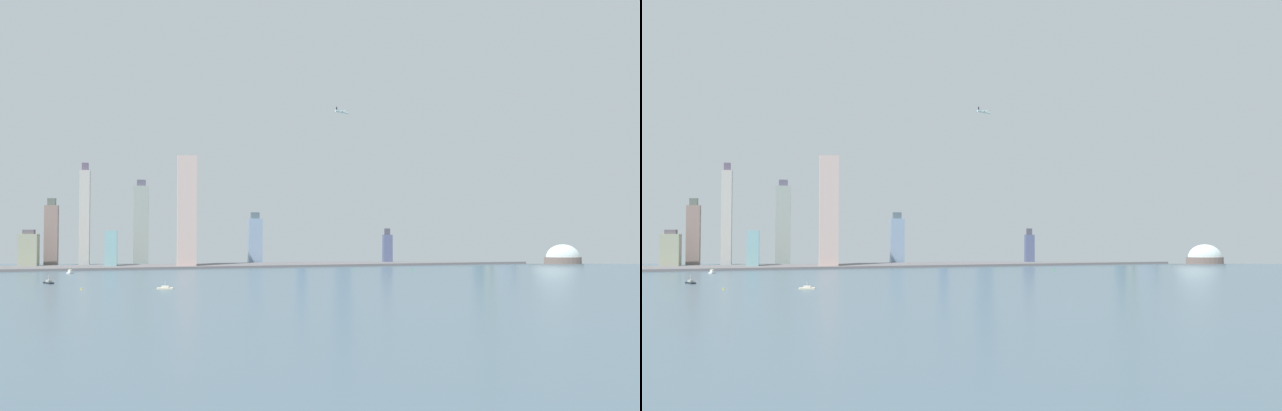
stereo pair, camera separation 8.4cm
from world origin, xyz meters
TOP-DOWN VIEW (x-y plane):
  - ground_plane at (0.00, 0.00)m, footprint 6000.00×6000.00m
  - waterfront_pier at (0.00, 470.09)m, footprint 972.97×79.70m
  - observation_tower at (314.07, 477.55)m, footprint 39.71×39.71m
  - stadium_dome at (413.68, 443.26)m, footprint 81.19×81.19m
  - skyscraper_0 at (-54.45, 525.78)m, footprint 20.57×18.54m
  - skyscraper_1 at (-261.74, 478.06)m, footprint 15.92×17.35m
  - skyscraper_2 at (93.69, 555.64)m, footprint 22.35×21.56m
  - skyscraper_3 at (-223.07, 529.11)m, footprint 20.80×21.53m
  - skyscraper_4 at (-348.54, 544.89)m, footprint 18.41×13.41m
  - skyscraper_5 at (397.02, 561.91)m, footprint 18.65×27.48m
  - skyscraper_6 at (-372.52, 509.49)m, footprint 24.70×23.52m
  - skyscraper_7 at (-160.48, 456.76)m, footprint 25.80×25.16m
  - skyscraper_8 at (27.68, 567.89)m, footprint 13.01×13.91m
  - skyscraper_9 at (323.76, 520.59)m, footprint 19.83×19.31m
  - skyscraper_10 at (-302.40, 536.19)m, footprint 14.27×13.20m
  - skyscraper_11 at (143.73, 483.76)m, footprint 13.97×15.93m
  - boat_0 at (-306.51, 238.43)m, footprint 12.12×15.43m
  - boat_1 at (-303.83, 386.39)m, footprint 7.06×15.96m
  - boat_2 at (-194.03, 150.44)m, footprint 14.92×6.83m
  - channel_buoy_0 at (-267.41, 161.94)m, footprint 1.62×1.62m
  - channel_buoy_1 at (48.46, 348.76)m, footprint 1.64×1.64m
  - channel_buoy_2 at (121.97, 329.04)m, footprint 1.34×1.34m
  - airplane at (68.01, 470.46)m, footprint 25.49×22.67m

SIDE VIEW (x-z plane):
  - ground_plane at x=0.00m, z-range 0.00..0.00m
  - boat_2 at x=-194.03m, z-range -2.76..4.90m
  - channel_buoy_1 at x=48.46m, z-range 0.00..2.49m
  - channel_buoy_0 at x=-267.41m, z-range 0.00..2.57m
  - boat_0 at x=-306.51m, z-range -3.21..5.78m
  - channel_buoy_2 at x=121.97m, z-range 0.00..2.61m
  - boat_1 at x=-303.83m, z-range -3.59..6.87m
  - waterfront_pier at x=0.00m, z-range 0.00..3.32m
  - stadium_dome at x=413.68m, z-range -20.23..39.02m
  - skyscraper_11 at x=143.73m, z-range -2.86..51.61m
  - skyscraper_6 at x=-372.52m, z-range -1.80..51.25m
  - skyscraper_1 at x=-261.74m, z-range 0.00..51.87m
  - skyscraper_5 at x=397.02m, z-range -13.05..76.01m
  - skyscraper_0 at x=-54.45m, z-range -2.91..76.18m
  - skyscraper_9 at x=323.76m, z-range -2.82..86.32m
  - skyscraper_8 at x=27.68m, z-range -12.24..102.73m
  - skyscraper_4 at x=-348.54m, z-range -3.13..95.23m
  - skyscraper_3 at x=-223.07m, z-range -2.84..123.32m
  - skyscraper_10 at x=-302.40m, z-range -3.45..146.72m
  - skyscraper_7 at x=-160.48m, z-range 0.00..155.38m
  - skyscraper_2 at x=93.69m, z-range 0.00..175.08m
  - observation_tower at x=314.07m, z-range -19.89..357.20m
  - airplane at x=68.01m, z-range 226.16..233.82m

